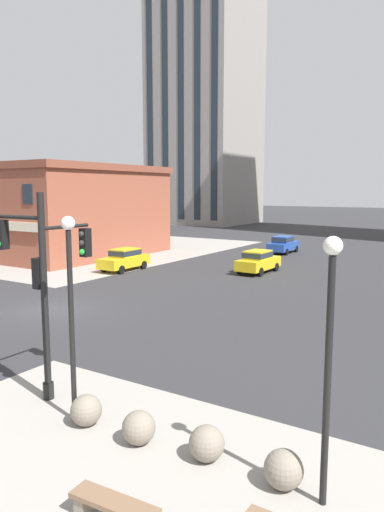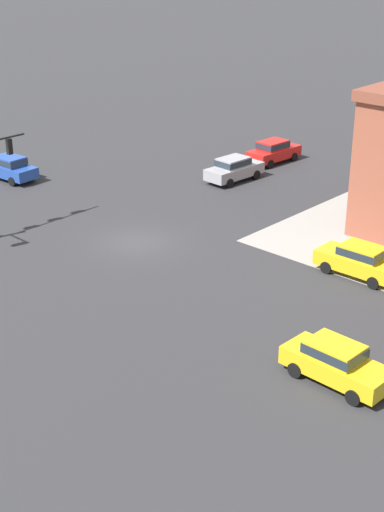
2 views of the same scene
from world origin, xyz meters
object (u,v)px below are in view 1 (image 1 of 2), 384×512
(bollard_sphere_curb_b, at_px, (139,428))
(car_main_southbound_near, at_px, (283,244))
(bench_near_signal, at_px, (114,509))
(bollard_sphere_curb_c, at_px, (207,443))
(car_main_southbound_far, at_px, (124,259))
(street_lamp_mid_sidewalk, at_px, (329,341))
(bollard_sphere_curb_a, at_px, (86,410))
(traffic_signal_main, at_px, (15,262))
(street_lamp_corner_near, at_px, (71,295))
(car_main_northbound_far, at_px, (258,261))
(bollard_sphere_curb_d, at_px, (284,469))

(bollard_sphere_curb_b, distance_m, car_main_southbound_near, 37.03)
(bollard_sphere_curb_b, bearing_deg, bench_near_signal, -60.50)
(bollard_sphere_curb_c, bearing_deg, bench_near_signal, -97.52)
(bollard_sphere_curb_b, relative_size, car_main_southbound_far, 0.19)
(bollard_sphere_curb_b, relative_size, street_lamp_mid_sidewalk, 0.16)
(bench_near_signal, bearing_deg, bollard_sphere_curb_b, 119.50)
(bollard_sphere_curb_c, bearing_deg, bollard_sphere_curb_a, -175.67)
(traffic_signal_main, relative_size, street_lamp_corner_near, 1.18)
(traffic_signal_main, height_order, bollard_sphere_curb_b, traffic_signal_main)
(street_lamp_mid_sidewalk, bearing_deg, car_main_northbound_far, 117.22)
(car_main_northbound_far, bearing_deg, street_lamp_corner_near, -76.97)
(bollard_sphere_curb_c, distance_m, car_main_southbound_near, 37.31)
(car_main_southbound_near, bearing_deg, bollard_sphere_curb_b, -73.79)
(street_lamp_corner_near, xyz_separation_m, car_main_southbound_near, (-8.14, 35.54, -2.52))
(bollard_sphere_curb_b, xyz_separation_m, car_main_northbound_far, (-7.74, 23.95, 0.50))
(street_lamp_corner_near, xyz_separation_m, car_main_northbound_far, (-5.54, 23.94, -2.52))
(bollard_sphere_curb_d, relative_size, street_lamp_mid_sidewalk, 0.16)
(bollard_sphere_curb_a, distance_m, bollard_sphere_curb_d, 5.40)
(bollard_sphere_curb_d, bearing_deg, bollard_sphere_curb_b, -176.39)
(bollard_sphere_curb_d, xyz_separation_m, car_main_northbound_far, (-11.38, 23.72, 0.50))
(car_main_northbound_far, bearing_deg, traffic_signal_main, -84.07)
(traffic_signal_main, distance_m, car_main_northbound_far, 23.52)
(bollard_sphere_curb_c, relative_size, street_lamp_mid_sidewalk, 0.16)
(bollard_sphere_curb_a, xyz_separation_m, bollard_sphere_curb_b, (1.76, 0.01, 0.00))
(bollard_sphere_curb_d, bearing_deg, bollard_sphere_curb_c, 179.05)
(traffic_signal_main, height_order, bollard_sphere_curb_a, traffic_signal_main)
(car_main_southbound_near, bearing_deg, bollard_sphere_curb_c, -71.06)
(bench_near_signal, height_order, car_main_northbound_far, car_main_northbound_far)
(car_main_northbound_far, bearing_deg, bench_near_signal, -70.91)
(bollard_sphere_curb_c, height_order, bench_near_signal, bollard_sphere_curb_c)
(traffic_signal_main, bearing_deg, bollard_sphere_curb_d, -3.31)
(bollard_sphere_curb_a, bearing_deg, street_lamp_mid_sidewalk, 1.55)
(street_lamp_corner_near, bearing_deg, bollard_sphere_curb_a, -1.62)
(car_main_southbound_far, bearing_deg, bollard_sphere_curb_b, -48.94)
(bollard_sphere_curb_b, xyz_separation_m, street_lamp_corner_near, (-2.20, 0.01, 3.03))
(traffic_signal_main, xyz_separation_m, street_lamp_mid_sidewalk, (9.83, -0.59, -0.61))
(street_lamp_mid_sidewalk, bearing_deg, car_main_southbound_near, 112.74)
(street_lamp_mid_sidewalk, xyz_separation_m, car_main_northbound_far, (-12.23, 23.78, -2.43))
(street_lamp_corner_near, bearing_deg, street_lamp_mid_sidewalk, 1.34)
(bollard_sphere_curb_c, bearing_deg, street_lamp_mid_sidewalk, -2.06)
(bollard_sphere_curb_d, distance_m, street_lamp_corner_near, 6.58)
(bollard_sphere_curb_b, height_order, street_lamp_mid_sidewalk, street_lamp_mid_sidewalk)
(street_lamp_corner_near, bearing_deg, traffic_signal_main, 166.68)
(bollard_sphere_curb_a, bearing_deg, car_main_southbound_near, 103.57)
(traffic_signal_main, xyz_separation_m, car_main_southbound_far, (-11.56, 18.65, -3.04))
(traffic_signal_main, distance_m, street_lamp_corner_near, 3.26)
(traffic_signal_main, bearing_deg, street_lamp_corner_near, -13.32)
(street_lamp_mid_sidewalk, bearing_deg, bollard_sphere_curb_a, -178.45)
(bollard_sphere_curb_a, bearing_deg, bollard_sphere_curb_c, 4.33)
(bollard_sphere_curb_a, height_order, street_lamp_corner_near, street_lamp_corner_near)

